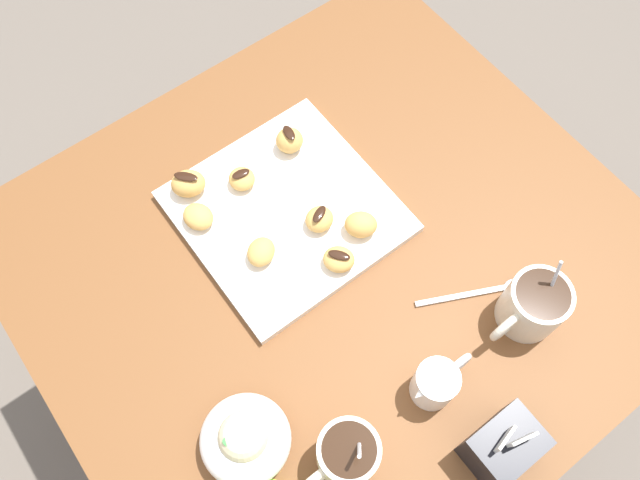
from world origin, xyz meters
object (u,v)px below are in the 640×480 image
object	(u,v)px
pastry_plate_square	(286,211)
coffee_mug_cream_left	(533,305)
dining_table	(334,290)
coffee_mug_cream_right	(346,455)
beignet_6	(198,217)
beignet_7	(261,252)
beignet_2	(188,184)
beignet_1	(242,179)
ice_cream_bowl	(245,439)
beignet_5	(339,259)
cream_pitcher_white	(436,383)
beignet_0	(290,140)
beignet_4	(319,219)
sugar_caddy	(502,447)
beignet_3	(361,225)

from	to	relation	value
pastry_plate_square	coffee_mug_cream_left	bearing A→B (deg)	117.26
dining_table	coffee_mug_cream_right	world-z (taller)	coffee_mug_cream_right
beignet_6	beignet_7	xyz separation A→B (m)	(-0.04, 0.11, 0.00)
dining_table	beignet_7	distance (m)	0.20
dining_table	beignet_2	bearing A→B (deg)	-62.98
beignet_1	beignet_6	bearing A→B (deg)	9.66
ice_cream_bowl	beignet_6	world-z (taller)	ice_cream_bowl
pastry_plate_square	beignet_5	bearing A→B (deg)	94.45
coffee_mug_cream_left	beignet_2	bearing A→B (deg)	-59.05
cream_pitcher_white	beignet_0	world-z (taller)	cream_pitcher_white
beignet_0	beignet_5	distance (m)	0.22
beignet_4	beignet_6	size ratio (longest dim) A/B	0.90
sugar_caddy	beignet_6	distance (m)	0.55
dining_table	beignet_4	world-z (taller)	beignet_4
beignet_1	beignet_5	xyz separation A→B (m)	(-0.04, 0.20, 0.00)
beignet_2	beignet_7	world-z (taller)	beignet_2
coffee_mug_cream_left	beignet_4	xyz separation A→B (m)	(0.15, -0.30, -0.02)
beignet_5	beignet_7	world-z (taller)	same
sugar_caddy	beignet_5	xyz separation A→B (m)	(0.00, -0.34, -0.01)
coffee_mug_cream_left	beignet_6	size ratio (longest dim) A/B	2.82
coffee_mug_cream_right	ice_cream_bowl	bearing A→B (deg)	-45.97
coffee_mug_cream_right	pastry_plate_square	bearing A→B (deg)	-113.79
pastry_plate_square	beignet_7	world-z (taller)	beignet_7
beignet_0	beignet_3	world-z (taller)	beignet_0
pastry_plate_square	beignet_3	xyz separation A→B (m)	(-0.07, 0.10, 0.03)
coffee_mug_cream_right	ice_cream_bowl	xyz separation A→B (m)	(0.09, -0.10, -0.01)
dining_table	beignet_0	distance (m)	0.27
beignet_3	beignet_4	world-z (taller)	beignet_3
coffee_mug_cream_right	beignet_3	xyz separation A→B (m)	(-0.23, -0.25, -0.01)
beignet_2	beignet_6	bearing A→B (deg)	71.97
coffee_mug_cream_right	cream_pitcher_white	distance (m)	0.16
beignet_1	beignet_3	bearing A→B (deg)	119.00
dining_table	beignet_0	bearing A→B (deg)	-106.01
beignet_0	beignet_4	size ratio (longest dim) A/B	0.99
beignet_1	beignet_2	bearing A→B (deg)	-28.87
ice_cream_bowl	beignet_6	bearing A→B (deg)	-111.75
dining_table	beignet_6	world-z (taller)	beignet_6
coffee_mug_cream_left	beignet_1	bearing A→B (deg)	-64.11
beignet_0	dining_table	bearing A→B (deg)	73.99
pastry_plate_square	beignet_6	size ratio (longest dim) A/B	6.16
dining_table	sugar_caddy	size ratio (longest dim) A/B	8.65
coffee_mug_cream_right	beignet_1	size ratio (longest dim) A/B	3.18
coffee_mug_cream_right	beignet_2	xyz separation A→B (m)	(-0.05, -0.47, -0.01)
sugar_caddy	beignet_5	world-z (taller)	sugar_caddy
dining_table	pastry_plate_square	xyz separation A→B (m)	(0.02, -0.11, 0.15)
ice_cream_bowl	beignet_5	world-z (taller)	ice_cream_bowl
beignet_1	beignet_2	size ratio (longest dim) A/B	0.78
beignet_3	beignet_2	bearing A→B (deg)	-51.80
coffee_mug_cream_left	beignet_7	xyz separation A→B (m)	(0.26, -0.31, -0.02)
cream_pitcher_white	beignet_1	xyz separation A→B (m)	(0.03, -0.43, -0.01)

